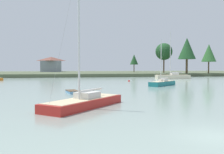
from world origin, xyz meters
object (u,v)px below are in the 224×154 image
object	(u,v)px
sailboat_teal	(162,85)
mooring_buoy_red	(129,81)
sailboat_cream	(173,78)
sailboat_red	(84,104)
dinghy_skyblue	(72,92)

from	to	relation	value
sailboat_teal	mooring_buoy_red	bearing A→B (deg)	101.49
sailboat_cream	sailboat_teal	distance (m)	27.76
sailboat_cream	sailboat_red	xyz separation A→B (m)	(-29.05, -46.85, -0.05)
sailboat_red	sailboat_teal	bearing A→B (deg)	54.15
sailboat_red	dinghy_skyblue	bearing A→B (deg)	94.26
sailboat_cream	dinghy_skyblue	distance (m)	46.00
dinghy_skyblue	mooring_buoy_red	distance (m)	28.42
sailboat_red	mooring_buoy_red	distance (m)	38.92
sailboat_cream	sailboat_teal	size ratio (longest dim) A/B	1.59
dinghy_skyblue	sailboat_teal	bearing A→B (deg)	31.37
mooring_buoy_red	sailboat_red	bearing A→B (deg)	-109.82
sailboat_teal	sailboat_red	bearing A→B (deg)	-125.85
mooring_buoy_red	sailboat_cream	bearing A→B (deg)	32.86
dinghy_skyblue	mooring_buoy_red	size ratio (longest dim) A/B	5.82
dinghy_skyblue	mooring_buoy_red	bearing A→B (deg)	60.29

